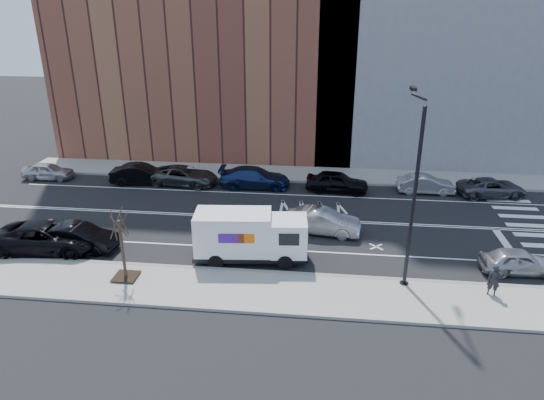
% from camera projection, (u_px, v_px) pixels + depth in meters
% --- Properties ---
extents(ground, '(120.00, 120.00, 0.00)m').
position_uv_depth(ground, '(279.00, 219.00, 31.72)').
color(ground, black).
rests_on(ground, ground).
extents(sidewalk_near, '(44.00, 3.60, 0.15)m').
position_uv_depth(sidewalk_near, '(261.00, 291.00, 23.60)').
color(sidewalk_near, gray).
rests_on(sidewalk_near, ground).
extents(sidewalk_far, '(44.00, 3.60, 0.15)m').
position_uv_depth(sidewalk_far, '(289.00, 174.00, 39.79)').
color(sidewalk_far, gray).
rests_on(sidewalk_far, ground).
extents(curb_near, '(44.00, 0.25, 0.17)m').
position_uv_depth(curb_near, '(266.00, 272.00, 25.25)').
color(curb_near, gray).
rests_on(curb_near, ground).
extents(curb_far, '(44.00, 0.25, 0.17)m').
position_uv_depth(curb_far, '(287.00, 181.00, 38.13)').
color(curb_far, gray).
rests_on(curb_far, ground).
extents(crosswalk, '(3.00, 14.00, 0.01)m').
position_uv_depth(crosswalk, '(535.00, 230.00, 30.09)').
color(crosswalk, white).
rests_on(crosswalk, ground).
extents(road_markings, '(40.00, 8.60, 0.01)m').
position_uv_depth(road_markings, '(279.00, 219.00, 31.72)').
color(road_markings, white).
rests_on(road_markings, ground).
extents(bldg_brick, '(26.00, 10.00, 22.00)m').
position_uv_depth(bldg_brick, '(207.00, 28.00, 42.72)').
color(bldg_brick, brown).
rests_on(bldg_brick, ground).
extents(bldg_concrete, '(20.00, 10.00, 26.00)m').
position_uv_depth(bldg_concrete, '(443.00, 4.00, 39.92)').
color(bldg_concrete, slate).
rests_on(bldg_concrete, ground).
extents(streetlight, '(0.44, 4.02, 9.34)m').
position_uv_depth(streetlight, '(413.00, 188.00, 22.73)').
color(streetlight, black).
rests_on(streetlight, ground).
extents(street_tree, '(1.20, 1.20, 3.75)m').
position_uv_depth(street_tree, '(123.00, 255.00, 24.16)').
color(street_tree, black).
rests_on(street_tree, ground).
extents(fedex_van, '(6.28, 2.63, 2.80)m').
position_uv_depth(fedex_van, '(250.00, 236.00, 26.12)').
color(fedex_van, black).
rests_on(fedex_van, ground).
extents(far_parked_a, '(4.00, 1.77, 1.34)m').
position_uv_depth(far_parked_a, '(48.00, 171.00, 38.60)').
color(far_parked_a, '#AEAEB3').
rests_on(far_parked_a, ground).
extents(far_parked_b, '(4.79, 2.04, 1.54)m').
position_uv_depth(far_parked_b, '(141.00, 174.00, 37.58)').
color(far_parked_b, black).
rests_on(far_parked_b, ground).
extents(far_parked_c, '(5.42, 2.97, 1.44)m').
position_uv_depth(far_parked_c, '(184.00, 176.00, 37.41)').
color(far_parked_c, '#424549').
rests_on(far_parked_c, ground).
extents(far_parked_d, '(5.40, 2.29, 1.55)m').
position_uv_depth(far_parked_d, '(255.00, 177.00, 36.86)').
color(far_parked_d, navy).
rests_on(far_parked_d, ground).
extents(far_parked_e, '(4.75, 2.32, 1.56)m').
position_uv_depth(far_parked_e, '(337.00, 182.00, 35.96)').
color(far_parked_e, black).
rests_on(far_parked_e, ground).
extents(far_parked_f, '(4.13, 1.46, 1.36)m').
position_uv_depth(far_parked_f, '(426.00, 184.00, 35.77)').
color(far_parked_f, '#B5B6BB').
rests_on(far_parked_f, ground).
extents(far_parked_g, '(5.02, 2.81, 1.32)m').
position_uv_depth(far_parked_g, '(492.00, 188.00, 35.16)').
color(far_parked_g, '#4A4C51').
rests_on(far_parked_g, ground).
extents(driving_sedan, '(4.82, 2.21, 1.53)m').
position_uv_depth(driving_sedan, '(322.00, 221.00, 29.50)').
color(driving_sedan, silver).
rests_on(driving_sedan, ground).
extents(near_parked_rear_a, '(4.60, 1.90, 1.48)m').
position_uv_depth(near_parked_rear_a, '(79.00, 237.00, 27.55)').
color(near_parked_rear_a, black).
rests_on(near_parked_rear_a, ground).
extents(near_parked_rear_b, '(6.23, 3.28, 1.67)m').
position_uv_depth(near_parked_rear_b, '(48.00, 237.00, 27.38)').
color(near_parked_rear_b, black).
rests_on(near_parked_rear_b, ground).
extents(near_parked_front, '(3.96, 1.76, 1.32)m').
position_uv_depth(near_parked_front, '(519.00, 261.00, 25.16)').
color(near_parked_front, '#ABAAAF').
rests_on(near_parked_front, ground).
extents(pedestrian, '(0.67, 0.54, 1.60)m').
position_uv_depth(pedestrian, '(494.00, 280.00, 22.91)').
color(pedestrian, black).
rests_on(pedestrian, sidewalk_near).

